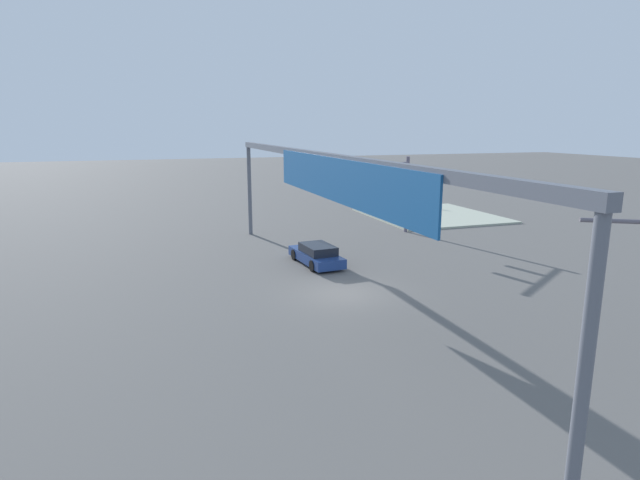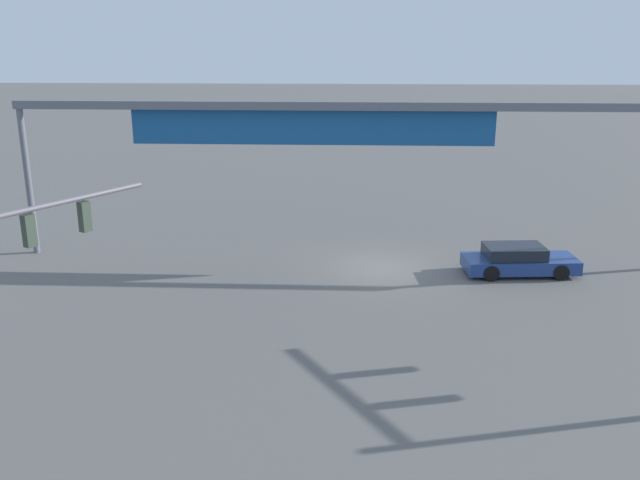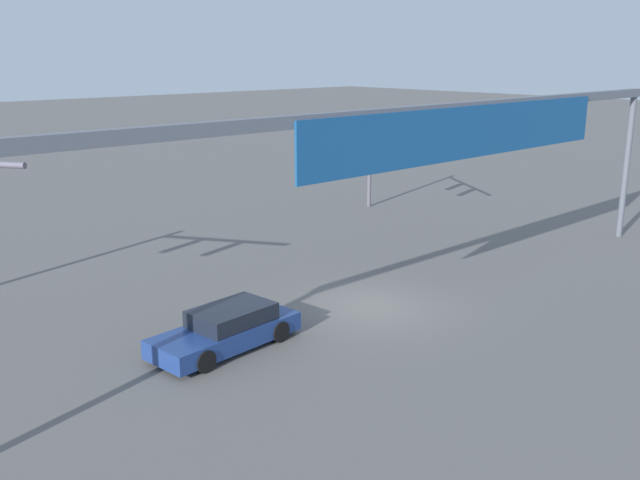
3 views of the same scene
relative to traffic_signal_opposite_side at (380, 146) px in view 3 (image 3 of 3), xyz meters
The scene contains 4 objects.
ground_plane 14.71m from the traffic_signal_opposite_side, 41.20° to the left, with size 227.66×227.66×0.00m, color #5F5C59.
traffic_signal_opposite_side is the anchor object (origin of this frame).
overhead_sign_gantry 14.85m from the traffic_signal_opposite_side, 48.07° to the left, with size 31.46×0.43×6.80m.
sedan_car_approaching 18.89m from the traffic_signal_opposite_side, 28.76° to the left, with size 4.70×2.14×1.21m.
Camera 3 is at (16.75, 15.53, 8.38)m, focal length 39.80 mm.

